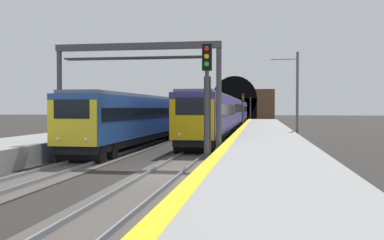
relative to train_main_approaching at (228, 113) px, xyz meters
The scene contains 13 objects.
ground_plane 38.25m from the train_main_approaching, behind, with size 320.00×320.00×0.00m, color #282623.
platform_right 38.47m from the train_main_approaching, behind, with size 112.00×4.64×1.06m, color gray.
platform_right_edge_strip 38.27m from the train_main_approaching, behind, with size 112.00×0.50×0.01m, color yellow.
track_main_line 38.24m from the train_main_approaching, behind, with size 160.00×2.82×0.21m.
track_adjacent_line 38.58m from the train_main_approaching, behind, with size 160.00×2.91×0.21m.
train_main_approaching is the anchor object (origin of this frame).
train_adjacent_platform 6.26m from the train_main_approaching, 125.74° to the left, with size 63.60×3.07×3.86m.
railway_signal_near 38.81m from the train_main_approaching, behind, with size 0.39×0.38×5.45m.
railway_signal_mid 3.07m from the train_main_approaching, 140.12° to the right, with size 0.39×0.38×4.72m.
railway_signal_far 39.13m from the train_main_approaching, ahead, with size 0.39×0.38×5.31m.
overhead_signal_gantry 33.45m from the train_main_approaching, behind, with size 0.70×9.14×6.40m.
tunnel_portal 57.98m from the train_main_approaching, ahead, with size 2.58×20.53×11.50m.
catenary_mast_near 19.68m from the train_main_approaching, 158.83° to the right, with size 0.22×2.33×7.66m.
Camera 1 is at (-17.70, -4.03, 2.92)m, focal length 40.59 mm.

